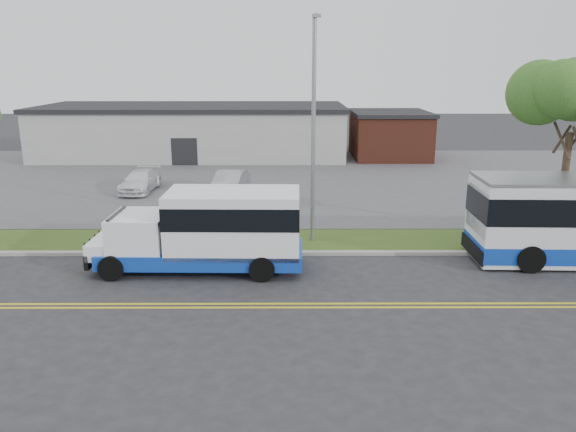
{
  "coord_description": "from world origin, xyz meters",
  "views": [
    {
      "loc": [
        1.84,
        -21.02,
        7.68
      ],
      "look_at": [
        1.92,
        1.38,
        1.6
      ],
      "focal_mm": 35.0,
      "sensor_mm": 36.0,
      "label": 1
    }
  ],
  "objects_px": {
    "tree_east": "(574,100)",
    "streetlight_near": "(314,124)",
    "pedestrian": "(196,215)",
    "parked_car_a": "(230,184)",
    "shuttle_bus": "(213,228)",
    "parked_car_b": "(140,181)"
  },
  "relations": [
    {
      "from": "streetlight_near",
      "to": "pedestrian",
      "type": "distance_m",
      "value": 6.96
    },
    {
      "from": "shuttle_bus",
      "to": "pedestrian",
      "type": "bearing_deg",
      "value": 108.07
    },
    {
      "from": "tree_east",
      "to": "shuttle_bus",
      "type": "distance_m",
      "value": 16.02
    },
    {
      "from": "shuttle_bus",
      "to": "parked_car_a",
      "type": "relative_size",
      "value": 1.8
    },
    {
      "from": "streetlight_near",
      "to": "shuttle_bus",
      "type": "relative_size",
      "value": 1.17
    },
    {
      "from": "streetlight_near",
      "to": "parked_car_b",
      "type": "distance_m",
      "value": 14.99
    },
    {
      "from": "streetlight_near",
      "to": "pedestrian",
      "type": "bearing_deg",
      "value": 166.59
    },
    {
      "from": "tree_east",
      "to": "parked_car_a",
      "type": "distance_m",
      "value": 18.4
    },
    {
      "from": "streetlight_near",
      "to": "pedestrian",
      "type": "height_order",
      "value": "streetlight_near"
    },
    {
      "from": "streetlight_near",
      "to": "parked_car_b",
      "type": "height_order",
      "value": "streetlight_near"
    },
    {
      "from": "shuttle_bus",
      "to": "streetlight_near",
      "type": "bearing_deg",
      "value": 41.0
    },
    {
      "from": "tree_east",
      "to": "streetlight_near",
      "type": "height_order",
      "value": "streetlight_near"
    },
    {
      "from": "streetlight_near",
      "to": "parked_car_a",
      "type": "xyz_separation_m",
      "value": [
        -4.49,
        8.64,
        -4.39
      ]
    },
    {
      "from": "shuttle_bus",
      "to": "parked_car_a",
      "type": "xyz_separation_m",
      "value": [
        -0.55,
        11.94,
        -0.81
      ]
    },
    {
      "from": "streetlight_near",
      "to": "shuttle_bus",
      "type": "bearing_deg",
      "value": -140.05
    },
    {
      "from": "pedestrian",
      "to": "parked_car_a",
      "type": "relative_size",
      "value": 0.38
    },
    {
      "from": "pedestrian",
      "to": "parked_car_a",
      "type": "distance_m",
      "value": 7.42
    },
    {
      "from": "tree_east",
      "to": "parked_car_a",
      "type": "height_order",
      "value": "tree_east"
    },
    {
      "from": "pedestrian",
      "to": "parked_car_a",
      "type": "bearing_deg",
      "value": -126.14
    },
    {
      "from": "parked_car_a",
      "to": "parked_car_b",
      "type": "distance_m",
      "value": 5.83
    },
    {
      "from": "streetlight_near",
      "to": "pedestrian",
      "type": "xyz_separation_m",
      "value": [
        -5.34,
        1.27,
        -4.28
      ]
    },
    {
      "from": "streetlight_near",
      "to": "parked_car_b",
      "type": "relative_size",
      "value": 2.17
    }
  ]
}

